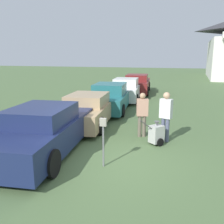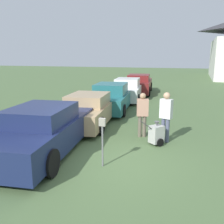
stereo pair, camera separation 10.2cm
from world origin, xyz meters
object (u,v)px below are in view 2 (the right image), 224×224
(equipment_cart, at_px, (156,134))
(person_worker, at_px, (142,112))
(parked_car_white, at_px, (128,90))
(person_supervisor, at_px, (166,114))
(parked_car_navy, at_px, (45,130))
(parking_meter, at_px, (102,133))
(parked_car_teal, at_px, (112,98))
(parked_car_maroon, at_px, (139,84))
(parked_car_tan, at_px, (89,110))

(equipment_cart, bearing_deg, person_worker, 169.72)
(parked_car_white, relative_size, person_supervisor, 2.76)
(parked_car_navy, distance_m, parking_meter, 2.21)
(parked_car_teal, xyz_separation_m, equipment_cart, (3.29, -4.93, -0.31))
(parked_car_maroon, distance_m, parking_meter, 14.38)
(parked_car_tan, distance_m, parking_meter, 4.57)
(parked_car_white, xyz_separation_m, parked_car_maroon, (-0.00, 3.56, 0.04))
(parked_car_maroon, bearing_deg, parked_car_tan, -97.53)
(parking_meter, xyz_separation_m, person_worker, (0.50, 2.94, -0.01))
(parked_car_navy, relative_size, parked_car_tan, 1.07)
(parked_car_teal, bearing_deg, parking_meter, -80.79)
(parked_car_teal, xyz_separation_m, parked_car_maroon, (-0.00, 7.08, 0.04))
(parked_car_navy, height_order, equipment_cart, parked_car_navy)
(parking_meter, distance_m, person_worker, 2.98)
(parked_car_maroon, distance_m, person_worker, 11.59)
(parked_car_tan, height_order, parked_car_white, parked_car_white)
(parked_car_white, bearing_deg, parked_car_teal, -97.52)
(parked_car_navy, xyz_separation_m, parked_car_maroon, (-0.00, 13.75, 0.02))
(parking_meter, bearing_deg, parked_car_white, 101.39)
(parking_meter, distance_m, equipment_cart, 2.55)
(parked_car_teal, relative_size, person_worker, 3.02)
(parked_car_tan, relative_size, person_supervisor, 2.83)
(parked_car_white, height_order, equipment_cart, parked_car_white)
(parked_car_white, bearing_deg, person_supervisor, -73.68)
(parked_car_navy, bearing_deg, person_supervisor, 23.94)
(parked_car_teal, relative_size, parking_meter, 3.67)
(parked_car_teal, bearing_deg, person_worker, -65.31)
(parking_meter, distance_m, person_supervisor, 2.99)
(parked_car_teal, height_order, person_supervisor, person_supervisor)
(person_worker, distance_m, person_supervisor, 0.95)
(parked_car_white, height_order, person_worker, person_worker)
(parked_car_teal, xyz_separation_m, parking_meter, (2.15, -7.13, 0.27))
(parked_car_tan, bearing_deg, person_worker, -29.75)
(parked_car_white, height_order, person_supervisor, person_supervisor)
(parked_car_maroon, height_order, equipment_cart, parked_car_maroon)
(person_worker, relative_size, person_supervisor, 0.94)
(parking_meter, bearing_deg, parked_car_maroon, 98.59)
(parked_car_tan, relative_size, parking_meter, 3.66)
(parked_car_tan, bearing_deg, parked_car_maroon, 82.47)
(parked_car_teal, bearing_deg, person_supervisor, -59.28)
(equipment_cart, bearing_deg, parking_meter, -79.35)
(parked_car_teal, bearing_deg, equipment_cart, -63.77)
(parked_car_navy, bearing_deg, person_worker, 35.52)
(parked_car_maroon, relative_size, person_worker, 3.25)
(parked_car_tan, distance_m, parked_car_maroon, 10.20)
(parked_car_tan, distance_m, parked_car_teal, 3.11)
(person_supervisor, bearing_deg, parked_car_teal, -32.18)
(parked_car_tan, height_order, parked_car_maroon, parked_car_maroon)
(parked_car_tan, distance_m, person_supervisor, 3.82)
(parked_car_navy, xyz_separation_m, equipment_cart, (3.29, 1.73, -0.33))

